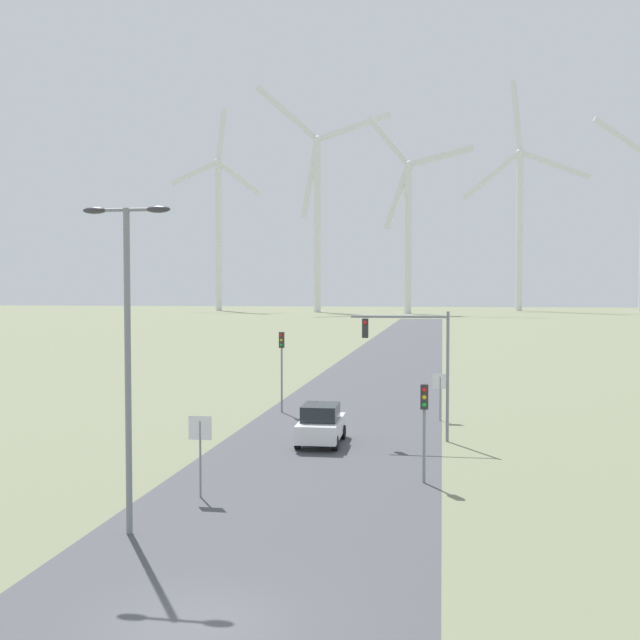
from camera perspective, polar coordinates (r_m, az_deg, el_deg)
ground_plane at (r=16.96m, az=-9.33°, el=-22.03°), size 600.00×600.00×0.00m
road_surface at (r=63.22m, az=4.74°, el=-4.05°), size 10.00×240.00×0.01m
streetlamp at (r=21.88m, az=-14.46°, el=-0.70°), size 2.60×0.32×9.34m
stop_sign_near at (r=25.73m, az=-9.11°, el=-9.05°), size 0.81×0.07×2.76m
stop_sign_far at (r=40.57m, az=9.15°, el=-5.13°), size 0.81×0.07×2.51m
traffic_light_post_near_left at (r=42.58m, az=-2.94°, el=-2.60°), size 0.28×0.34×4.60m
traffic_light_post_near_right at (r=27.38m, az=7.95°, el=-6.85°), size 0.28×0.33×3.59m
traffic_light_mast_overhead at (r=34.79m, az=7.14°, el=-2.17°), size 4.55×0.35×6.00m
car_approaching at (r=34.12m, az=0.07°, el=-7.94°), size 1.90×4.14×1.83m
wind_turbine_far_left at (r=257.33m, az=-7.75°, el=7.48°), size 31.47×2.60×67.94m
wind_turbine_left at (r=237.20m, az=-0.21°, el=8.70°), size 41.68×10.43×70.56m
wind_turbine_center at (r=223.87m, az=6.72°, el=7.48°), size 31.55×10.12×59.46m
wind_turbine_right at (r=261.91m, az=14.97°, el=7.90°), size 40.70×14.50×77.40m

